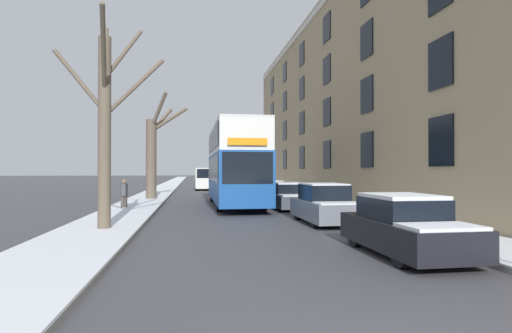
{
  "coord_description": "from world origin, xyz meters",
  "views": [
    {
      "loc": [
        -2.22,
        -3.63,
        2.05
      ],
      "look_at": [
        0.56,
        13.83,
        2.22
      ],
      "focal_mm": 28.0,
      "sensor_mm": 36.0,
      "label": 1
    }
  ],
  "objects": [
    {
      "name": "sidewalk_left",
      "position": [
        -5.27,
        53.0,
        0.08
      ],
      "size": [
        2.64,
        130.0,
        0.16
      ],
      "color": "gray",
      "rests_on": "ground"
    },
    {
      "name": "sidewalk_right",
      "position": [
        5.27,
        53.0,
        0.08
      ],
      "size": [
        2.64,
        130.0,
        0.16
      ],
      "color": "gray",
      "rests_on": "ground"
    },
    {
      "name": "terrace_facade_right",
      "position": [
        11.08,
        24.69,
        7.02
      ],
      "size": [
        9.1,
        41.68,
        14.04
      ],
      "color": "tan",
      "rests_on": "ground"
    },
    {
      "name": "bare_tree_left_0",
      "position": [
        -5.04,
        10.08,
        3.7
      ],
      "size": [
        3.61,
        3.89,
        7.23
      ],
      "color": "brown",
      "rests_on": "ground"
    },
    {
      "name": "bare_tree_left_1",
      "position": [
        -4.83,
        23.95,
        3.21
      ],
      "size": [
        2.77,
        3.49,
        7.13
      ],
      "color": "brown",
      "rests_on": "ground"
    },
    {
      "name": "double_decker_bus",
      "position": [
        0.19,
        19.46,
        2.57
      ],
      "size": [
        2.56,
        11.29,
        4.54
      ],
      "color": "#194C99",
      "rests_on": "ground"
    },
    {
      "name": "parked_car_0",
      "position": [
        2.85,
        5.35,
        0.67
      ],
      "size": [
        1.75,
        3.95,
        1.46
      ],
      "color": "black",
      "rests_on": "ground"
    },
    {
      "name": "parked_car_1",
      "position": [
        2.85,
        11.24,
        0.7
      ],
      "size": [
        1.77,
        3.98,
        1.54
      ],
      "color": "slate",
      "rests_on": "ground"
    },
    {
      "name": "parked_car_2",
      "position": [
        2.85,
        17.12,
        0.65
      ],
      "size": [
        1.84,
        4.59,
        1.39
      ],
      "color": "#474C56",
      "rests_on": "ground"
    },
    {
      "name": "parked_car_3",
      "position": [
        2.85,
        22.44,
        0.63
      ],
      "size": [
        1.88,
        4.18,
        1.37
      ],
      "color": "#474C56",
      "rests_on": "ground"
    },
    {
      "name": "parked_car_4",
      "position": [
        2.85,
        28.27,
        0.69
      ],
      "size": [
        1.77,
        4.03,
        1.51
      ],
      "color": "slate",
      "rests_on": "ground"
    },
    {
      "name": "oncoming_van",
      "position": [
        -0.88,
        38.45,
        1.24
      ],
      "size": [
        2.07,
        4.83,
        2.29
      ],
      "color": "white",
      "rests_on": "ground"
    },
    {
      "name": "pedestrian_left_sidewalk",
      "position": [
        -5.67,
        17.52,
        0.87
      ],
      "size": [
        0.34,
        0.34,
        1.58
      ],
      "rotation": [
        0.0,
        0.0,
        0.27
      ],
      "color": "#4C4742",
      "rests_on": "ground"
    }
  ]
}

